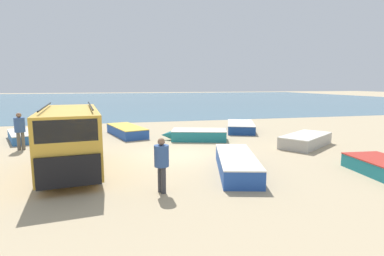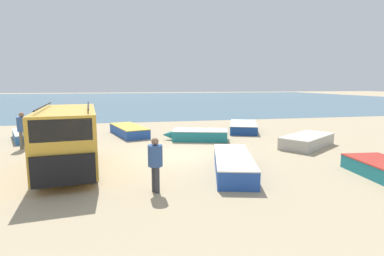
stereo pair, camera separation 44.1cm
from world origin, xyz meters
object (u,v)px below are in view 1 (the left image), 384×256
fishing_rowboat_2 (236,162)px  fishing_rowboat_3 (241,127)px  parked_van (70,138)px  fishing_rowboat_0 (126,130)px  fisherman_0 (162,160)px  fisherman_1 (20,128)px  fishing_rowboat_1 (307,140)px  fishing_rowboat_4 (197,135)px  fishing_rowboat_5 (23,136)px

fishing_rowboat_2 → fishing_rowboat_3: 9.68m
parked_van → fishing_rowboat_0: 7.98m
fishing_rowboat_3 → fisherman_0: size_ratio=2.86×
fishing_rowboat_2 → fisherman_1: fisherman_1 is taller
fishing_rowboat_0 → fisherman_0: size_ratio=3.01×
fishing_rowboat_1 → fishing_rowboat_2: size_ratio=0.80×
fishing_rowboat_3 → fishing_rowboat_4: fishing_rowboat_4 is taller
parked_van → fishing_rowboat_2: 6.11m
fishing_rowboat_2 → fishing_rowboat_4: (0.11, 6.21, -0.01)m
fisherman_1 → parked_van: bearing=18.0°
fishing_rowboat_4 → fisherman_0: fisherman_0 is taller
fishing_rowboat_3 → fishing_rowboat_4: bearing=145.4°
fishing_rowboat_2 → fishing_rowboat_5: size_ratio=1.18×
fishing_rowboat_1 → fisherman_1: size_ratio=2.19×
fishing_rowboat_1 → fishing_rowboat_3: 5.68m
fishing_rowboat_0 → fisherman_0: bearing=167.9°
fisherman_0 → fishing_rowboat_1: bearing=-175.5°
fishing_rowboat_4 → parked_van: bearing=55.9°
fishing_rowboat_4 → fisherman_0: size_ratio=2.34×
fishing_rowboat_1 → fisherman_1: fisherman_1 is taller
parked_van → fishing_rowboat_3: 12.43m
fishing_rowboat_4 → fishing_rowboat_5: size_ratio=0.92×
fishing_rowboat_4 → fishing_rowboat_2: bearing=105.4°
fishing_rowboat_1 → fisherman_0: fisherman_0 is taller
parked_van → fishing_rowboat_0: bearing=157.6°
fishing_rowboat_0 → fishing_rowboat_2: size_ratio=1.00×
fisherman_0 → fisherman_1: 9.39m
fishing_rowboat_5 → fisherman_1: bearing=172.7°
parked_van → fishing_rowboat_3: bearing=120.8°
parked_van → fishing_rowboat_4: parked_van is taller
fishing_rowboat_2 → fishing_rowboat_3: bearing=-8.8°
fishing_rowboat_3 → fishing_rowboat_4: 4.61m
fishing_rowboat_0 → fishing_rowboat_1: size_ratio=1.24×
parked_van → fisherman_1: size_ratio=2.98×
fishing_rowboat_0 → fisherman_1: fisherman_1 is taller
parked_van → fishing_rowboat_3: size_ratio=1.15×
fisherman_0 → fisherman_1: (-5.88, 7.33, 0.11)m
fishing_rowboat_1 → fishing_rowboat_3: size_ratio=0.85×
parked_van → fishing_rowboat_1: bearing=93.5°
fisherman_1 → fishing_rowboat_1: bearing=65.0°
fishing_rowboat_0 → fishing_rowboat_4: (3.93, -2.69, 0.01)m
fishing_rowboat_2 → fisherman_1: (-8.86, 5.71, 0.77)m
fishing_rowboat_3 → fishing_rowboat_0: bearing=110.1°
parked_van → fishing_rowboat_2: size_ratio=1.10×
fishing_rowboat_0 → fishing_rowboat_3: 7.70m
fishing_rowboat_0 → fishing_rowboat_1: 10.63m
parked_van → fisherman_1: (-2.96, 4.46, -0.18)m
fishing_rowboat_0 → fishing_rowboat_2: (3.82, -8.90, 0.02)m
fisherman_0 → fishing_rowboat_2: bearing=-178.2°
fishing_rowboat_3 → fishing_rowboat_4: (-3.77, -2.66, 0.01)m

